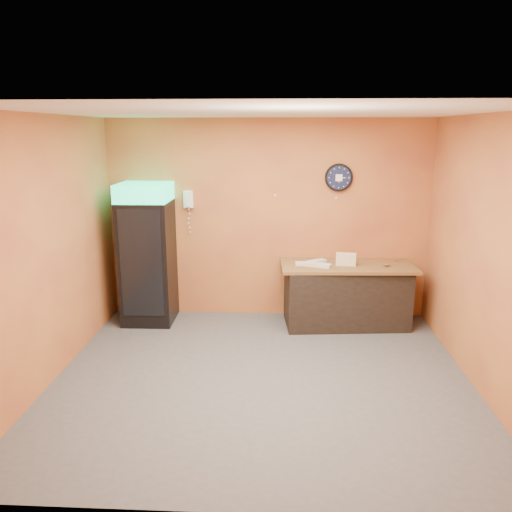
{
  "coord_description": "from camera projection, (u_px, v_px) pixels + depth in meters",
  "views": [
    {
      "loc": [
        0.19,
        -4.96,
        2.62
      ],
      "look_at": [
        -0.09,
        0.6,
        1.22
      ],
      "focal_mm": 35.0,
      "sensor_mm": 36.0,
      "label": 1
    }
  ],
  "objects": [
    {
      "name": "floor",
      "position": [
        262.0,
        378.0,
        5.45
      ],
      "size": [
        4.5,
        4.5,
        0.0
      ],
      "primitive_type": "plane",
      "color": "#47474C",
      "rests_on": "ground"
    },
    {
      "name": "back_wall",
      "position": [
        268.0,
        220.0,
        7.05
      ],
      "size": [
        4.5,
        0.02,
        2.8
      ],
      "primitive_type": "cube",
      "color": "#C67B37",
      "rests_on": "floor"
    },
    {
      "name": "wall_phone",
      "position": [
        188.0,
        199.0,
        6.98
      ],
      "size": [
        0.13,
        0.11,
        0.24
      ],
      "color": "white",
      "rests_on": "back_wall"
    },
    {
      "name": "wrapped_sandwich_left",
      "position": [
        306.0,
        264.0,
        6.73
      ],
      "size": [
        0.28,
        0.11,
        0.04
      ],
      "primitive_type": "cube",
      "rotation": [
        0.0,
        0.0,
        -0.01
      ],
      "color": "silver",
      "rests_on": "butcher_paper"
    },
    {
      "name": "wrapped_sandwich_right",
      "position": [
        316.0,
        262.0,
        6.82
      ],
      "size": [
        0.3,
        0.27,
        0.04
      ],
      "primitive_type": "cube",
      "rotation": [
        0.0,
        0.0,
        0.66
      ],
      "color": "silver",
      "rests_on": "butcher_paper"
    },
    {
      "name": "beverage_cooler",
      "position": [
        147.0,
        256.0,
        6.86
      ],
      "size": [
        0.69,
        0.7,
        1.95
      ],
      "rotation": [
        0.0,
        0.0,
        0.01
      ],
      "color": "black",
      "rests_on": "floor"
    },
    {
      "name": "left_wall",
      "position": [
        48.0,
        251.0,
        5.22
      ],
      "size": [
        0.02,
        4.0,
        2.8
      ],
      "primitive_type": "cube",
      "color": "#C67B37",
      "rests_on": "floor"
    },
    {
      "name": "ceiling",
      "position": [
        263.0,
        112.0,
        4.77
      ],
      "size": [
        4.5,
        4.0,
        0.02
      ],
      "primitive_type": "cube",
      "color": "white",
      "rests_on": "back_wall"
    },
    {
      "name": "prep_counter",
      "position": [
        346.0,
        296.0,
        6.88
      ],
      "size": [
        1.71,
        0.88,
        0.82
      ],
      "primitive_type": "cube",
      "rotation": [
        0.0,
        0.0,
        0.09
      ],
      "color": "black",
      "rests_on": "floor"
    },
    {
      "name": "wall_clock",
      "position": [
        339.0,
        178.0,
        6.82
      ],
      "size": [
        0.38,
        0.06,
        0.38
      ],
      "color": "black",
      "rests_on": "back_wall"
    },
    {
      "name": "right_wall",
      "position": [
        486.0,
        256.0,
        5.0
      ],
      "size": [
        0.02,
        4.0,
        2.8
      ],
      "primitive_type": "cube",
      "color": "#C67B37",
      "rests_on": "floor"
    },
    {
      "name": "kitchen_tool",
      "position": [
        348.0,
        259.0,
        6.92
      ],
      "size": [
        0.06,
        0.06,
        0.06
      ],
      "primitive_type": "cylinder",
      "color": "silver",
      "rests_on": "butcher_paper"
    },
    {
      "name": "butcher_paper",
      "position": [
        347.0,
        266.0,
        6.77
      ],
      "size": [
        1.83,
        0.88,
        0.04
      ],
      "primitive_type": "cube",
      "rotation": [
        0.0,
        0.0,
        0.05
      ],
      "color": "brown",
      "rests_on": "prep_counter"
    },
    {
      "name": "sub_roll_stack",
      "position": [
        346.0,
        259.0,
        6.69
      ],
      "size": [
        0.28,
        0.13,
        0.17
      ],
      "rotation": [
        0.0,
        0.0,
        -0.13
      ],
      "color": "#F5E5BE",
      "rests_on": "butcher_paper"
    },
    {
      "name": "wrapped_sandwich_mid",
      "position": [
        319.0,
        265.0,
        6.64
      ],
      "size": [
        0.33,
        0.22,
        0.04
      ],
      "primitive_type": "cube",
      "rotation": [
        0.0,
        0.0,
        -0.38
      ],
      "color": "silver",
      "rests_on": "butcher_paper"
    }
  ]
}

